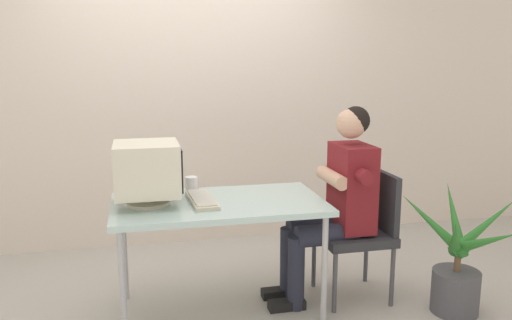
{
  "coord_description": "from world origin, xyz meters",
  "views": [
    {
      "loc": [
        -0.48,
        -3.09,
        1.6
      ],
      "look_at": [
        0.24,
        0.0,
        0.98
      ],
      "focal_mm": 36.55,
      "sensor_mm": 36.0,
      "label": 1
    }
  ],
  "objects_px": {
    "keyboard": "(202,199)",
    "office_chair": "(362,226)",
    "desk_mug": "(191,184)",
    "person_seated": "(336,198)",
    "desk": "(219,209)",
    "potted_plant": "(458,266)",
    "crt_monitor": "(147,169)"
  },
  "relations": [
    {
      "from": "potted_plant",
      "to": "desk_mug",
      "type": "xyz_separation_m",
      "value": [
        -1.6,
        0.63,
        0.47
      ]
    },
    {
      "from": "desk_mug",
      "to": "person_seated",
      "type": "bearing_deg",
      "value": -15.71
    },
    {
      "from": "desk_mug",
      "to": "crt_monitor",
      "type": "bearing_deg",
      "value": -140.46
    },
    {
      "from": "office_chair",
      "to": "potted_plant",
      "type": "relative_size",
      "value": 1.07
    },
    {
      "from": "desk",
      "to": "crt_monitor",
      "type": "relative_size",
      "value": 3.32
    },
    {
      "from": "crt_monitor",
      "to": "keyboard",
      "type": "relative_size",
      "value": 0.88
    },
    {
      "from": "office_chair",
      "to": "person_seated",
      "type": "bearing_deg",
      "value": -180.0
    },
    {
      "from": "crt_monitor",
      "to": "desk_mug",
      "type": "relative_size",
      "value": 3.74
    },
    {
      "from": "desk",
      "to": "potted_plant",
      "type": "height_order",
      "value": "potted_plant"
    },
    {
      "from": "crt_monitor",
      "to": "potted_plant",
      "type": "distance_m",
      "value": 2.03
    },
    {
      "from": "desk",
      "to": "person_seated",
      "type": "height_order",
      "value": "person_seated"
    },
    {
      "from": "desk",
      "to": "crt_monitor",
      "type": "bearing_deg",
      "value": 176.43
    },
    {
      "from": "keyboard",
      "to": "office_chair",
      "type": "xyz_separation_m",
      "value": [
        1.07,
        -0.01,
        -0.25
      ]
    },
    {
      "from": "desk",
      "to": "crt_monitor",
      "type": "distance_m",
      "value": 0.5
    },
    {
      "from": "office_chair",
      "to": "potted_plant",
      "type": "height_order",
      "value": "office_chair"
    },
    {
      "from": "keyboard",
      "to": "desk_mug",
      "type": "height_order",
      "value": "desk_mug"
    },
    {
      "from": "crt_monitor",
      "to": "desk_mug",
      "type": "distance_m",
      "value": 0.4
    },
    {
      "from": "person_seated",
      "to": "desk_mug",
      "type": "bearing_deg",
      "value": 164.29
    },
    {
      "from": "person_seated",
      "to": "desk_mug",
      "type": "xyz_separation_m",
      "value": [
        -0.92,
        0.26,
        0.08
      ]
    },
    {
      "from": "desk",
      "to": "keyboard",
      "type": "relative_size",
      "value": 2.92
    },
    {
      "from": "person_seated",
      "to": "desk_mug",
      "type": "height_order",
      "value": "person_seated"
    },
    {
      "from": "keyboard",
      "to": "potted_plant",
      "type": "xyz_separation_m",
      "value": [
        1.56,
        -0.38,
        -0.43
      ]
    },
    {
      "from": "desk",
      "to": "desk_mug",
      "type": "xyz_separation_m",
      "value": [
        -0.14,
        0.26,
        0.1
      ]
    },
    {
      "from": "keyboard",
      "to": "office_chair",
      "type": "bearing_deg",
      "value": -0.32
    },
    {
      "from": "desk",
      "to": "office_chair",
      "type": "xyz_separation_m",
      "value": [
        0.97,
        0.0,
        -0.19
      ]
    },
    {
      "from": "crt_monitor",
      "to": "keyboard",
      "type": "height_order",
      "value": "crt_monitor"
    },
    {
      "from": "person_seated",
      "to": "desk",
      "type": "bearing_deg",
      "value": -179.83
    },
    {
      "from": "desk",
      "to": "potted_plant",
      "type": "xyz_separation_m",
      "value": [
        1.46,
        -0.37,
        -0.37
      ]
    },
    {
      "from": "potted_plant",
      "to": "desk_mug",
      "type": "distance_m",
      "value": 1.78
    },
    {
      "from": "person_seated",
      "to": "potted_plant",
      "type": "height_order",
      "value": "person_seated"
    },
    {
      "from": "potted_plant",
      "to": "desk",
      "type": "bearing_deg",
      "value": 165.78
    },
    {
      "from": "desk_mug",
      "to": "keyboard",
      "type": "bearing_deg",
      "value": -81.99
    }
  ]
}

